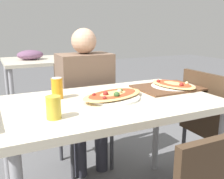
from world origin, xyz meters
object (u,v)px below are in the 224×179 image
at_px(soda_can, 57,88).
at_px(chair_far_seated, 82,108).
at_px(person_seated, 86,89).
at_px(drink_glass, 54,107).
at_px(pizza_second, 173,85).
at_px(pizza_main, 113,96).
at_px(chair_side_right, 212,122).
at_px(dining_table, 111,113).

bearing_deg(soda_can, chair_far_seated, 58.33).
bearing_deg(person_seated, drink_glass, 60.15).
bearing_deg(pizza_second, pizza_main, -172.46).
bearing_deg(chair_side_right, pizza_second, -109.62).
relative_size(dining_table, person_seated, 1.07).
relative_size(person_seated, pizza_second, 3.10).
relative_size(chair_far_seated, pizza_main, 1.89).
bearing_deg(dining_table, chair_side_right, -1.37).
xyz_separation_m(chair_far_seated, person_seated, (0.00, -0.11, 0.19)).
bearing_deg(chair_side_right, chair_far_seated, -134.25).
bearing_deg(person_seated, chair_far_seated, -90.00).
xyz_separation_m(dining_table, pizza_main, (0.02, 0.02, 0.10)).
xyz_separation_m(dining_table, pizza_second, (0.52, 0.08, 0.10)).
bearing_deg(chair_side_right, person_seated, -129.50).
relative_size(dining_table, chair_side_right, 1.43).
distance_m(dining_table, soda_can, 0.35).
relative_size(person_seated, pizza_main, 2.52).
bearing_deg(pizza_main, soda_can, 153.05).
xyz_separation_m(soda_can, drink_glass, (-0.10, -0.33, -0.01)).
height_order(dining_table, soda_can, soda_can).
height_order(dining_table, chair_far_seated, chair_far_seated).
height_order(chair_side_right, drink_glass, chair_side_right).
xyz_separation_m(person_seated, pizza_main, (-0.04, -0.58, 0.09)).
relative_size(chair_far_seated, drink_glass, 8.11).
bearing_deg(pizza_main, chair_far_seated, 86.48).
relative_size(chair_far_seated, pizza_second, 2.32).
bearing_deg(chair_side_right, dining_table, -91.37).
xyz_separation_m(dining_table, person_seated, (0.07, 0.60, 0.01)).
distance_m(chair_side_right, drink_glass, 1.24).
height_order(pizza_main, pizza_second, pizza_main).
bearing_deg(drink_glass, dining_table, 23.92).
distance_m(chair_far_seated, soda_can, 0.72).
relative_size(chair_side_right, pizza_second, 2.32).
distance_m(soda_can, drink_glass, 0.35).
bearing_deg(chair_side_right, drink_glass, -83.03).
bearing_deg(chair_far_seated, pizza_second, 126.11).
relative_size(chair_far_seated, chair_side_right, 1.00).
bearing_deg(person_seated, dining_table, 83.66).
distance_m(dining_table, pizza_second, 0.54).
distance_m(chair_side_right, pizza_second, 0.42).
distance_m(dining_table, pizza_main, 0.10).
distance_m(chair_far_seated, person_seated, 0.22).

